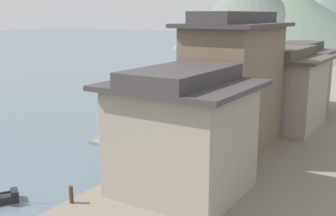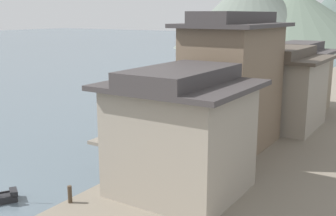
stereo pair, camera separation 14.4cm
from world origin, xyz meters
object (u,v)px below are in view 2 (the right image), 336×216
house_waterfront_tall (280,88)px  mooring_post_dock_mid (163,150)px  boat_moored_far (154,152)px  boat_moored_second (306,80)px  mooring_post_dock_near (70,194)px  boat_moored_nearest (247,106)px  house_waterfront_second (233,83)px  house_waterfront_nearest (180,132)px  boat_moored_third (241,76)px  house_waterfront_narrow (297,77)px

house_waterfront_tall → mooring_post_dock_mid: house_waterfront_tall is taller
boat_moored_far → boat_moored_second: bearing=89.9°
boat_moored_second → mooring_post_dock_near: 48.69m
boat_moored_nearest → boat_moored_far: boat_moored_far is taller
house_waterfront_tall → mooring_post_dock_near: bearing=-101.0°
house_waterfront_second → boat_moored_second: bearing=97.2°
boat_moored_far → house_waterfront_nearest: size_ratio=0.68×
house_waterfront_nearest → mooring_post_dock_near: (-3.59, -3.98, -2.59)m
boat_moored_nearest → house_waterfront_tall: 10.64m
house_waterfront_tall → mooring_post_dock_near: size_ratio=8.53×
house_waterfront_tall → mooring_post_dock_near: (-3.65, -18.84, -2.58)m
house_waterfront_second → house_waterfront_nearest: bearing=-84.4°
boat_moored_second → mooring_post_dock_mid: (1.80, -40.74, 1.07)m
house_waterfront_second → boat_moored_far: bearing=-155.6°
boat_moored_nearest → mooring_post_dock_near: 27.09m
mooring_post_dock_mid → boat_moored_third: bearing=106.0°
boat_moored_second → mooring_post_dock_mid: mooring_post_dock_mid is taller
boat_moored_third → house_waterfront_nearest: size_ratio=0.77×
mooring_post_dock_mid → house_waterfront_tall: bearing=71.5°
boat_moored_nearest → house_waterfront_tall: (5.81, -8.14, 3.62)m
house_waterfront_tall → boat_moored_second: bearing=100.4°
boat_moored_nearest → house_waterfront_narrow: house_waterfront_narrow is taller
boat_moored_third → house_waterfront_narrow: (14.22, -21.09, 3.59)m
house_waterfront_narrow → house_waterfront_tall: bearing=-86.0°
boat_moored_far → house_waterfront_tall: size_ratio=0.66×
house_waterfront_second → house_waterfront_tall: (0.82, 7.08, -1.30)m
boat_moored_third → boat_moored_second: bearing=14.0°
mooring_post_dock_near → house_waterfront_second: bearing=76.5°
house_waterfront_nearest → house_waterfront_narrow: (-0.38, 21.28, 0.00)m
boat_moored_nearest → boat_moored_far: size_ratio=1.16×
boat_moored_nearest → boat_moored_second: bearing=89.0°
house_waterfront_narrow → mooring_post_dock_mid: size_ratio=8.32×
house_waterfront_narrow → boat_moored_second: bearing=102.1°
mooring_post_dock_near → house_waterfront_narrow: bearing=82.8°
boat_moored_third → mooring_post_dock_mid: size_ratio=7.09×
boat_moored_second → boat_moored_nearest: bearing=-91.0°
boat_moored_second → boat_moored_far: 39.00m
boat_moored_second → boat_moored_far: boat_moored_far is taller
boat_moored_third → boat_moored_far: boat_moored_third is taller
boat_moored_third → mooring_post_dock_near: size_ratio=6.37×
boat_moored_far → house_waterfront_narrow: size_ratio=0.75×
boat_moored_second → house_waterfront_narrow: size_ratio=0.65×
boat_moored_third → mooring_post_dock_near: mooring_post_dock_near is taller
house_waterfront_narrow → boat_moored_far: bearing=-107.9°
boat_moored_nearest → house_waterfront_tall: bearing=-54.5°
mooring_post_dock_near → house_waterfront_tall: bearing=79.0°
house_waterfront_second → house_waterfront_tall: size_ratio=1.24×
mooring_post_dock_mid → house_waterfront_second: bearing=53.8°
mooring_post_dock_near → boat_moored_far: bearing=100.9°
mooring_post_dock_mid → boat_moored_nearest: bearing=96.5°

